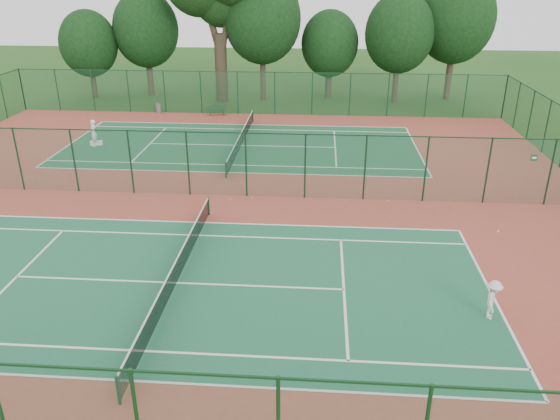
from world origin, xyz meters
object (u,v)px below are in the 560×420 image
object	(u,v)px
player_far	(93,133)
trash_bin	(159,108)
bench	(217,110)
player_near	(493,300)
kit_bag	(96,143)

from	to	relation	value
player_far	trash_bin	world-z (taller)	player_far
bench	player_near	bearing A→B (deg)	-76.80
player_near	bench	world-z (taller)	player_near
trash_bin	kit_bag	bearing A→B (deg)	-100.87
trash_bin	kit_bag	distance (m)	9.40
player_far	trash_bin	bearing A→B (deg)	162.05
player_far	player_near	bearing A→B (deg)	41.71
player_near	trash_bin	world-z (taller)	player_near
trash_bin	kit_bag	world-z (taller)	trash_bin
player_near	kit_bag	world-z (taller)	player_near
player_far	trash_bin	xyz separation A→B (m)	(1.78, 9.46, -0.49)
trash_bin	player_near	bearing A→B (deg)	-55.06
player_near	kit_bag	size ratio (longest dim) A/B	1.80
player_far	kit_bag	size ratio (longest dim) A/B	2.26
bench	kit_bag	bearing A→B (deg)	-141.90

